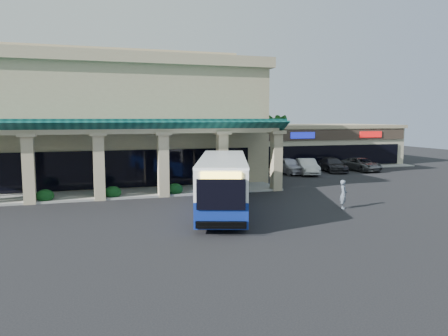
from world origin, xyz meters
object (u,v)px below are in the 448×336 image
object	(u,v)px
car_white	(307,167)
car_gray	(361,164)
car_red	(333,165)
pedestrian	(343,194)
transit_bus	(223,185)
car_silver	(288,166)

from	to	relation	value
car_white	car_gray	distance (m)	7.19
car_red	car_white	bearing A→B (deg)	-151.22
pedestrian	car_white	bearing A→B (deg)	9.60
pedestrian	car_red	xyz separation A→B (m)	(9.78, 17.08, -0.19)
car_red	car_gray	size ratio (longest dim) A/B	0.99
car_white	car_red	bearing A→B (deg)	32.45
pedestrian	car_red	world-z (taller)	pedestrian
transit_bus	car_red	world-z (taller)	transit_bus
transit_bus	car_gray	size ratio (longest dim) A/B	2.35
car_red	pedestrian	bearing A→B (deg)	-108.88
transit_bus	car_white	world-z (taller)	transit_bus
car_silver	transit_bus	bearing A→B (deg)	-132.68
car_white	car_gray	size ratio (longest dim) A/B	0.96
car_silver	car_white	bearing A→B (deg)	-40.85
pedestrian	car_gray	world-z (taller)	pedestrian
car_white	car_red	size ratio (longest dim) A/B	0.96
car_silver	car_red	distance (m)	5.31
car_white	car_gray	bearing A→B (deg)	21.95
pedestrian	car_red	distance (m)	19.68
pedestrian	car_silver	xyz separation A→B (m)	(4.48, 16.99, -0.08)
car_red	car_gray	distance (m)	3.37
car_red	car_gray	bearing A→B (deg)	5.91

